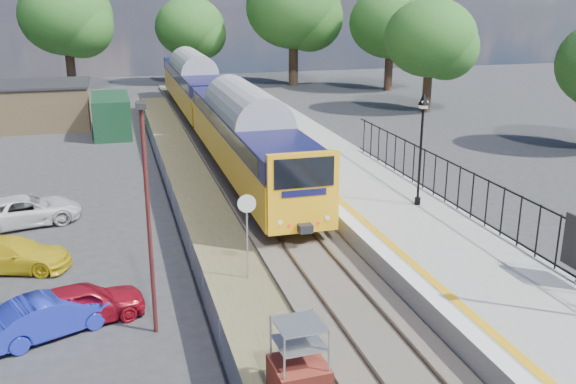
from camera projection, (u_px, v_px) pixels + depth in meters
name	position (u px, v px, depth m)	size (l,w,h in m)	color
ground	(346.00, 306.00, 19.61)	(120.00, 120.00, 0.00)	#2D2D30
track_bed	(260.00, 208.00, 28.36)	(5.90, 80.00, 0.29)	#473F38
platform	(373.00, 203.00, 27.91)	(5.00, 70.00, 0.90)	gray
platform_edge	(328.00, 196.00, 27.25)	(0.90, 70.00, 0.01)	silver
victorian_lamp_north	(422.00, 123.00, 25.21)	(0.44, 0.44, 4.60)	black
palisade_fence	(499.00, 209.00, 22.79)	(0.12, 26.00, 2.00)	black
wire_fence	(169.00, 188.00, 29.41)	(0.06, 52.00, 1.20)	#999EA3
outbuilding	(46.00, 107.00, 45.11)	(10.80, 10.10, 3.12)	#987D56
tree_line	(197.00, 24.00, 56.67)	(56.80, 43.80, 11.88)	#332319
train	(213.00, 102.00, 41.93)	(2.82, 40.83, 3.51)	#EDA715
brick_plinth	(299.00, 363.00, 14.85)	(1.31, 1.31, 2.02)	maroon
speed_sign	(247.00, 222.00, 20.79)	(0.60, 0.15, 3.00)	#999EA3
carpark_lamp	(148.00, 206.00, 17.03)	(0.25, 0.50, 6.52)	#4E1C1A
car_red	(83.00, 303.00, 18.49)	(1.42, 3.52, 1.20)	maroon
car_blue	(51.00, 315.00, 17.85)	(1.24, 3.55, 1.17)	#1B28A6
car_yellow	(12.00, 254.00, 22.04)	(1.60, 3.95, 1.15)	gold
car_white	(26.00, 211.00, 26.37)	(2.03, 4.40, 1.22)	silver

